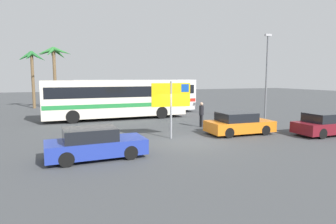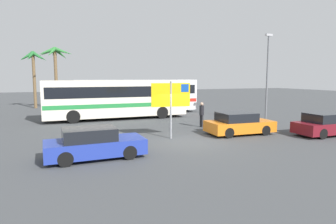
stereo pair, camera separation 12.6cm
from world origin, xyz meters
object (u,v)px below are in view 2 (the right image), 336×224
at_px(car_maroon, 327,125).
at_px(bus_front_coach, 117,97).
at_px(bus_rear_coach, 137,95).
at_px(ferry_sign, 172,97).
at_px(pedestrian_crossing_lot, 202,113).
at_px(car_blue, 94,144).
at_px(car_orange, 239,124).

bearing_deg(car_maroon, bus_front_coach, 132.87).
xyz_separation_m(bus_rear_coach, car_maroon, (7.74, -14.19, -1.15)).
relative_size(ferry_sign, car_maroon, 0.77).
distance_m(bus_front_coach, pedestrian_crossing_lot, 7.61).
xyz_separation_m(car_blue, car_orange, (8.80, 2.20, 0.00)).
xyz_separation_m(bus_rear_coach, car_blue, (-5.78, -14.24, -1.15)).
height_order(car_maroon, car_blue, same).
bearing_deg(car_blue, bus_rear_coach, 65.95).
bearing_deg(bus_rear_coach, car_orange, -75.93).
bearing_deg(car_blue, ferry_sign, 26.98).
relative_size(bus_front_coach, bus_rear_coach, 1.00).
relative_size(bus_rear_coach, ferry_sign, 3.55).
relative_size(car_blue, pedestrian_crossing_lot, 2.42).
bearing_deg(car_orange, ferry_sign, 178.13).
bearing_deg(bus_rear_coach, ferry_sign, -95.92).
bearing_deg(car_orange, bus_front_coach, 124.03).
xyz_separation_m(bus_rear_coach, pedestrian_crossing_lot, (2.09, -9.03, -0.77)).
xyz_separation_m(bus_front_coach, pedestrian_crossing_lot, (4.61, -6.01, -0.77)).
distance_m(bus_rear_coach, car_blue, 15.41).
relative_size(bus_rear_coach, pedestrian_crossing_lot, 6.62).
height_order(car_maroon, pedestrian_crossing_lot, pedestrian_crossing_lot).
xyz_separation_m(bus_rear_coach, car_orange, (3.02, -12.03, -1.15)).
relative_size(ferry_sign, car_orange, 0.79).
bearing_deg(car_orange, pedestrian_crossing_lot, 109.62).
bearing_deg(car_blue, bus_front_coach, 71.85).
relative_size(car_maroon, pedestrian_crossing_lot, 2.43).
bearing_deg(bus_front_coach, car_maroon, -47.43).
distance_m(bus_rear_coach, ferry_sign, 11.79).
xyz_separation_m(bus_front_coach, car_orange, (5.54, -9.01, -1.15)).
distance_m(bus_front_coach, car_blue, 11.73).
distance_m(bus_rear_coach, pedestrian_crossing_lot, 9.30).
height_order(ferry_sign, car_blue, ferry_sign).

